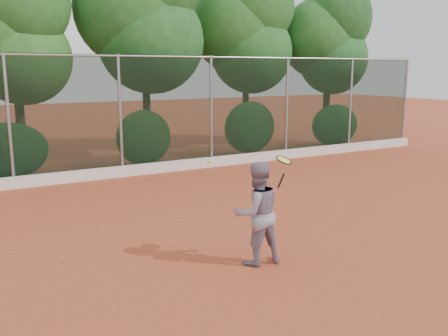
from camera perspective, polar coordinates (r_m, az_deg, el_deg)
ground at (r=8.96m, az=3.25°, el=-8.96°), size 80.00×80.00×0.00m
concrete_curb at (r=14.88m, az=-11.30°, el=-0.35°), size 24.00×0.20×0.30m
tennis_player at (r=7.99m, az=3.76°, el=-5.19°), size 0.87×0.71×1.67m
chainlink_fence at (r=14.81m, az=-11.78°, el=6.26°), size 24.09×0.09×3.50m
foliage_backdrop at (r=16.55m, az=-16.26°, el=15.38°), size 23.70×3.63×7.55m
tennis_racket at (r=8.01m, az=6.82°, el=0.63°), size 0.35×0.34×0.55m
tennis_ball_in_flight at (r=7.18m, az=-1.69°, el=0.78°), size 0.07×0.07×0.07m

